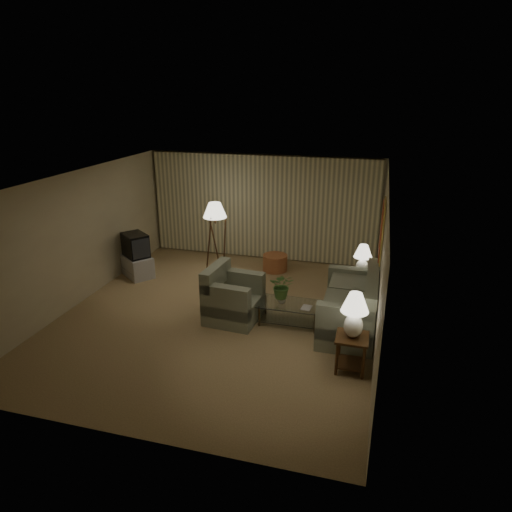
{
  "coord_description": "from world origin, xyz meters",
  "views": [
    {
      "loc": [
        2.84,
        -7.61,
        4.22
      ],
      "look_at": [
        0.6,
        0.6,
        1.09
      ],
      "focal_mm": 32.0,
      "sensor_mm": 36.0,
      "label": 1
    }
  ],
  "objects": [
    {
      "name": "coffee_table",
      "position": [
        1.41,
        0.03,
        0.28
      ],
      "size": [
        1.19,
        0.65,
        0.41
      ],
      "color": "silver",
      "rests_on": "ground"
    },
    {
      "name": "ottoman",
      "position": [
        0.54,
        2.6,
        0.2
      ],
      "size": [
        0.61,
        0.61,
        0.4
      ],
      "primitive_type": "cylinder",
      "rotation": [
        0.0,
        0.0,
        -0.01
      ],
      "color": "#B56D3D",
      "rests_on": "ground"
    },
    {
      "name": "floor_lamp",
      "position": [
        -0.83,
        2.16,
        0.9
      ],
      "size": [
        0.56,
        0.56,
        1.72
      ],
      "color": "#351B0E",
      "rests_on": "ground"
    },
    {
      "name": "sofa",
      "position": [
        2.5,
        0.13,
        0.43
      ],
      "size": [
        1.95,
        0.99,
        0.86
      ],
      "rotation": [
        0.0,
        0.0,
        -1.57
      ],
      "color": "gray",
      "rests_on": "ground"
    },
    {
      "name": "side_table_near",
      "position": [
        2.65,
        -1.22,
        0.41
      ],
      "size": [
        0.51,
        0.51,
        0.6
      ],
      "color": "#351B0E",
      "rests_on": "ground"
    },
    {
      "name": "side_table_far",
      "position": [
        2.65,
        1.38,
        0.4
      ],
      "size": [
        0.52,
        0.44,
        0.6
      ],
      "color": "#351B0E",
      "rests_on": "ground"
    },
    {
      "name": "room_shell",
      "position": [
        0.02,
        1.51,
        1.75
      ],
      "size": [
        6.04,
        7.02,
        2.72
      ],
      "color": "beige",
      "rests_on": "ground"
    },
    {
      "name": "flowers",
      "position": [
        1.26,
        0.03,
        0.83
      ],
      "size": [
        0.5,
        0.45,
        0.5
      ],
      "primitive_type": "imported",
      "rotation": [
        0.0,
        0.0,
        0.13
      ],
      "color": "#4C7E38",
      "rests_on": "vase"
    },
    {
      "name": "vase",
      "position": [
        1.26,
        0.03,
        0.5
      ],
      "size": [
        0.2,
        0.2,
        0.16
      ],
      "primitive_type": "imported",
      "rotation": [
        0.0,
        0.0,
        0.38
      ],
      "color": "white",
      "rests_on": "coffee_table"
    },
    {
      "name": "ground",
      "position": [
        0.0,
        0.0,
        0.0
      ],
      "size": [
        7.0,
        7.0,
        0.0
      ],
      "primitive_type": "plane",
      "color": "tan",
      "rests_on": "ground"
    },
    {
      "name": "book",
      "position": [
        1.66,
        -0.07,
        0.42
      ],
      "size": [
        0.2,
        0.26,
        0.02
      ],
      "primitive_type": "imported",
      "rotation": [
        0.0,
        0.0,
        -0.12
      ],
      "color": "olive",
      "rests_on": "coffee_table"
    },
    {
      "name": "tv_cabinet",
      "position": [
        -2.55,
        1.4,
        0.25
      ],
      "size": [
        1.34,
        1.33,
        0.5
      ],
      "primitive_type": "cube",
      "rotation": [
        0.0,
        0.0,
        -0.66
      ],
      "color": "#A6A6A9",
      "rests_on": "ground"
    },
    {
      "name": "table_lamp_near",
      "position": [
        2.65,
        -1.22,
        1.04
      ],
      "size": [
        0.43,
        0.43,
        0.74
      ],
      "color": "white",
      "rests_on": "side_table_near"
    },
    {
      "name": "table_lamp_far",
      "position": [
        2.65,
        1.38,
        0.98
      ],
      "size": [
        0.38,
        0.38,
        0.65
      ],
      "color": "white",
      "rests_on": "side_table_far"
    },
    {
      "name": "crt_tv",
      "position": [
        -2.55,
        1.4,
        0.77
      ],
      "size": [
        1.09,
        1.08,
        0.55
      ],
      "primitive_type": "cube",
      "rotation": [
        0.0,
        0.0,
        -0.66
      ],
      "color": "black",
      "rests_on": "tv_cabinet"
    },
    {
      "name": "armchair",
      "position": [
        0.34,
        -0.07,
        0.42
      ],
      "size": [
        1.16,
        1.12,
        0.84
      ],
      "rotation": [
        0.0,
        0.0,
        1.49
      ],
      "color": "gray",
      "rests_on": "ground"
    }
  ]
}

